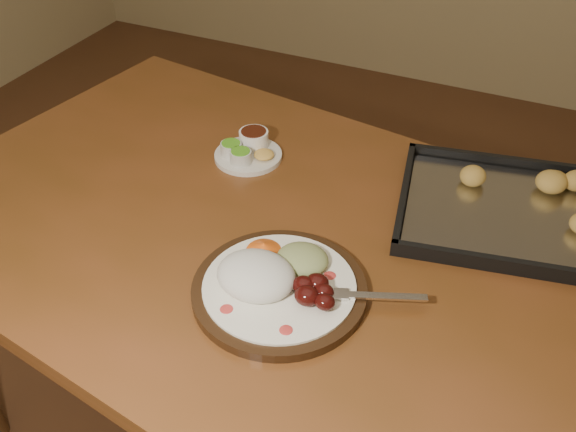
% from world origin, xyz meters
% --- Properties ---
extents(ground, '(4.00, 4.00, 0.00)m').
position_xyz_m(ground, '(0.00, 0.00, 0.00)').
color(ground, '#52311C').
rests_on(ground, ground).
extents(dining_table, '(1.62, 1.13, 0.75)m').
position_xyz_m(dining_table, '(0.19, -0.24, 0.65)').
color(dining_table, brown).
rests_on(dining_table, ground).
extents(dinner_plate, '(0.39, 0.30, 0.07)m').
position_xyz_m(dinner_plate, '(0.24, -0.37, 0.77)').
color(dinner_plate, black).
rests_on(dinner_plate, dining_table).
extents(condiment_saucer, '(0.15, 0.15, 0.05)m').
position_xyz_m(condiment_saucer, '(0.00, -0.02, 0.77)').
color(condiment_saucer, silver).
rests_on(condiment_saucer, dining_table).
extents(baking_tray, '(0.52, 0.43, 0.05)m').
position_xyz_m(baking_tray, '(0.59, 0.00, 0.76)').
color(baking_tray, black).
rests_on(baking_tray, dining_table).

